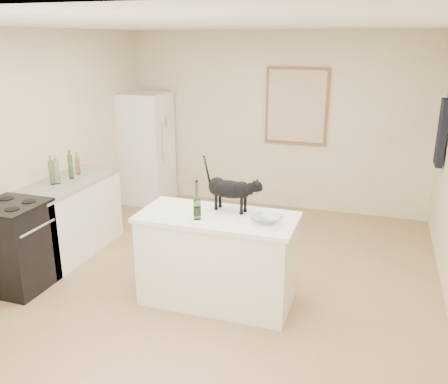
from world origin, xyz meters
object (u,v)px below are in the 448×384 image
(stove, at_px, (15,247))
(glass_bowl, at_px, (267,220))
(black_cat, at_px, (230,192))
(wine_bottle, at_px, (197,202))
(fridge, at_px, (146,148))

(stove, relative_size, glass_bowl, 3.31)
(black_cat, bearing_deg, wine_bottle, -114.71)
(wine_bottle, xyz_separation_m, glass_bowl, (0.63, 0.10, -0.13))
(black_cat, height_order, glass_bowl, black_cat)
(stove, xyz_separation_m, wine_bottle, (1.91, 0.25, 0.61))
(fridge, height_order, black_cat, fridge)
(wine_bottle, relative_size, glass_bowl, 1.19)
(stove, bearing_deg, fridge, 90.00)
(stove, height_order, black_cat, black_cat)
(glass_bowl, bearing_deg, wine_bottle, -171.24)
(stove, bearing_deg, black_cat, 14.85)
(fridge, bearing_deg, stove, -90.00)
(stove, distance_m, glass_bowl, 2.61)
(fridge, distance_m, wine_bottle, 3.31)
(fridge, relative_size, wine_bottle, 5.25)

